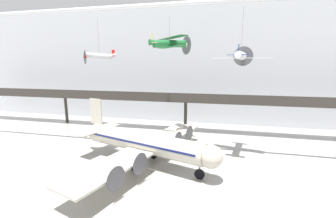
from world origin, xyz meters
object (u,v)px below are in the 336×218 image
Objects in this scene: suspended_plane_green_biplane at (170,44)px; suspended_plane_silver_racer at (99,56)px; airliner_silver_main at (142,142)px; suspended_plane_white_twin at (241,56)px.

suspended_plane_silver_racer is (-12.78, -1.41, -2.09)m from suspended_plane_green_biplane.
suspended_plane_green_biplane is (1.86, 10.02, 14.69)m from airliner_silver_main.
suspended_plane_silver_racer is at bearing 95.11° from suspended_plane_white_twin.
suspended_plane_white_twin reaches higher than airliner_silver_main.
airliner_silver_main is at bearing -139.11° from suspended_plane_green_biplane.
suspended_plane_white_twin is 1.08× the size of suspended_plane_green_biplane.
suspended_plane_green_biplane reaches higher than airliner_silver_main.
suspended_plane_silver_racer is (-10.92, 8.61, 12.59)m from airliner_silver_main.
suspended_plane_green_biplane reaches higher than suspended_plane_silver_racer.
suspended_plane_white_twin is at bearing -57.28° from suspended_plane_green_biplane.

